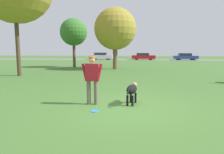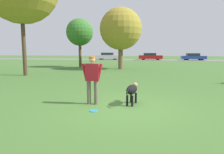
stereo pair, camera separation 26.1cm
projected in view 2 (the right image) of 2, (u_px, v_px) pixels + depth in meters
name	position (u px, v px, depth m)	size (l,w,h in m)	color
ground_plane	(124.00, 107.00, 6.21)	(120.00, 120.00, 0.00)	#426B2D
far_road_strip	(142.00, 60.00, 37.91)	(120.00, 6.00, 0.01)	slate
person	(92.00, 76.00, 6.44)	(0.69, 0.25, 1.56)	#665B4C
dog	(132.00, 90.00, 6.49)	(0.44, 1.07, 0.66)	black
frisbee	(94.00, 111.00, 5.78)	(0.23, 0.23, 0.02)	#268CE5
tree_mid_center	(121.00, 29.00, 18.46)	(3.89, 3.89, 5.69)	brown
tree_far_left	(80.00, 32.00, 20.75)	(2.80, 2.80, 5.04)	brown
parked_car_white	(108.00, 56.00, 38.73)	(4.44, 1.90, 1.34)	white
parked_car_red	(150.00, 56.00, 37.41)	(4.39, 1.79, 1.29)	red
parked_car_blue	(193.00, 57.00, 36.30)	(4.21, 1.76, 1.26)	#284293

